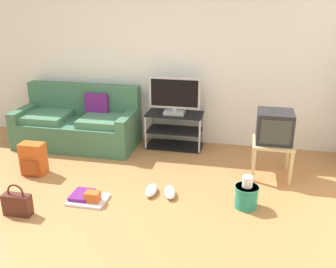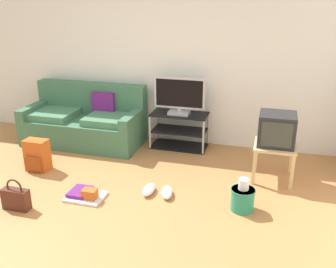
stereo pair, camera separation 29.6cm
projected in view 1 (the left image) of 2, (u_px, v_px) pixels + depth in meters
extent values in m
cube|color=#B27542|center=(82.00, 220.00, 3.85)|extent=(9.00, 9.80, 0.02)
cube|color=silver|center=(143.00, 53.00, 5.62)|extent=(9.00, 0.10, 2.70)
cube|color=#3D6B4C|center=(78.00, 133.00, 5.68)|extent=(1.79, 0.85, 0.40)
cube|color=#3D6B4C|center=(84.00, 99.00, 5.82)|extent=(1.79, 0.20, 0.49)
cube|color=#3D6B4C|center=(26.00, 112.00, 5.75)|extent=(0.14, 0.85, 0.16)
cube|color=#3D6B4C|center=(129.00, 119.00, 5.43)|extent=(0.14, 0.85, 0.16)
cube|color=#477857|center=(44.00, 116.00, 5.64)|extent=(0.72, 0.59, 0.10)
cube|color=#477857|center=(106.00, 121.00, 5.45)|extent=(0.72, 0.59, 0.10)
cube|color=#661E70|center=(97.00, 105.00, 5.68)|extent=(0.36, 0.14, 0.36)
cube|color=black|center=(175.00, 114.00, 5.53)|extent=(0.84, 0.43, 0.02)
cube|color=black|center=(175.00, 130.00, 5.62)|extent=(0.80, 0.42, 0.02)
cube|color=black|center=(175.00, 146.00, 5.70)|extent=(0.84, 0.43, 0.02)
cylinder|color=#B7B7BC|center=(145.00, 133.00, 5.51)|extent=(0.03, 0.03, 0.53)
cylinder|color=#B7B7BC|center=(200.00, 137.00, 5.35)|extent=(0.03, 0.03, 0.53)
cylinder|color=#B7B7BC|center=(152.00, 124.00, 5.88)|extent=(0.03, 0.03, 0.53)
cylinder|color=#B7B7BC|center=(203.00, 128.00, 5.72)|extent=(0.03, 0.03, 0.53)
cube|color=#B2B2B7|center=(175.00, 112.00, 5.50)|extent=(0.30, 0.22, 0.05)
cube|color=#B2B2B7|center=(175.00, 109.00, 5.48)|extent=(0.05, 0.04, 0.04)
cube|color=#B2B2B7|center=(175.00, 93.00, 5.39)|extent=(0.75, 0.04, 0.46)
cube|color=black|center=(174.00, 93.00, 5.37)|extent=(0.69, 0.01, 0.40)
cube|color=tan|center=(273.00, 143.00, 4.64)|extent=(0.50, 0.50, 0.03)
cube|color=tan|center=(254.00, 165.00, 4.56)|extent=(0.04, 0.04, 0.43)
cube|color=tan|center=(291.00, 169.00, 4.47)|extent=(0.04, 0.04, 0.43)
cube|color=tan|center=(253.00, 152.00, 4.96)|extent=(0.04, 0.04, 0.43)
cube|color=tan|center=(288.00, 154.00, 4.88)|extent=(0.04, 0.04, 0.43)
cube|color=#232326|center=(275.00, 127.00, 4.58)|extent=(0.43, 0.41, 0.39)
cube|color=#333833|center=(276.00, 132.00, 4.39)|extent=(0.35, 0.01, 0.30)
cube|color=#CC561E|center=(33.00, 159.00, 4.76)|extent=(0.30, 0.18, 0.42)
cube|color=#994116|center=(30.00, 168.00, 4.69)|extent=(0.23, 0.04, 0.19)
cylinder|color=#994116|center=(32.00, 153.00, 4.87)|extent=(0.04, 0.04, 0.34)
cylinder|color=#994116|center=(44.00, 154.00, 4.83)|extent=(0.04, 0.04, 0.34)
cube|color=#4C2319|center=(17.00, 205.00, 3.89)|extent=(0.30, 0.11, 0.23)
torus|color=#4C2319|center=(15.00, 192.00, 3.84)|extent=(0.19, 0.02, 0.19)
cylinder|color=#238466|center=(246.00, 197.00, 4.03)|extent=(0.25, 0.25, 0.25)
cylinder|color=#238466|center=(247.00, 187.00, 3.99)|extent=(0.26, 0.26, 0.02)
cylinder|color=white|center=(247.00, 182.00, 3.97)|extent=(0.11, 0.11, 0.14)
ellipsoid|color=white|center=(151.00, 190.00, 4.32)|extent=(0.13, 0.29, 0.09)
ellipsoid|color=white|center=(170.00, 192.00, 4.28)|extent=(0.19, 0.31, 0.09)
cube|color=silver|center=(88.00, 200.00, 4.18)|extent=(0.42, 0.32, 0.03)
cube|color=#CC561E|center=(93.00, 197.00, 4.11)|extent=(0.16, 0.12, 0.11)
cube|color=#661E70|center=(82.00, 195.00, 4.22)|extent=(0.22, 0.28, 0.04)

